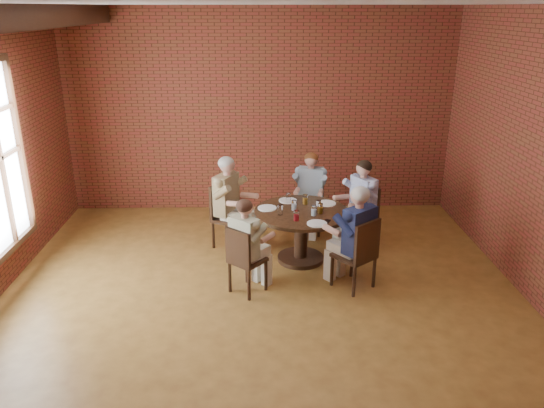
{
  "coord_description": "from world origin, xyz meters",
  "views": [
    {
      "loc": [
        -0.02,
        -5.39,
        3.38
      ],
      "look_at": [
        0.14,
        1.0,
        0.98
      ],
      "focal_mm": 35.0,
      "sensor_mm": 36.0,
      "label": 1
    }
  ],
  "objects_px": {
    "diner_d": "(247,246)",
    "dining_table": "(301,226)",
    "diner_a": "(360,205)",
    "diner_b": "(310,194)",
    "chair_d": "(244,258)",
    "chair_c": "(225,212)",
    "smartphone": "(327,222)",
    "chair_a": "(363,213)",
    "chair_e": "(360,252)",
    "diner_e": "(355,238)",
    "chair_b": "(310,201)",
    "diner_c": "(230,203)"
  },
  "relations": [
    {
      "from": "diner_d",
      "to": "diner_e",
      "type": "xyz_separation_m",
      "value": [
        1.34,
        0.09,
        0.06
      ]
    },
    {
      "from": "chair_a",
      "to": "diner_a",
      "type": "height_order",
      "value": "diner_a"
    },
    {
      "from": "dining_table",
      "to": "diner_c",
      "type": "bearing_deg",
      "value": 152.72
    },
    {
      "from": "diner_d",
      "to": "dining_table",
      "type": "bearing_deg",
      "value": -90.0
    },
    {
      "from": "chair_a",
      "to": "chair_b",
      "type": "bearing_deg",
      "value": -155.87
    },
    {
      "from": "diner_a",
      "to": "smartphone",
      "type": "xyz_separation_m",
      "value": [
        -0.59,
        -0.87,
        0.1
      ]
    },
    {
      "from": "diner_a",
      "to": "chair_b",
      "type": "relative_size",
      "value": 1.45
    },
    {
      "from": "chair_b",
      "to": "smartphone",
      "type": "bearing_deg",
      "value": -75.47
    },
    {
      "from": "diner_c",
      "to": "chair_e",
      "type": "bearing_deg",
      "value": -101.67
    },
    {
      "from": "diner_d",
      "to": "smartphone",
      "type": "xyz_separation_m",
      "value": [
        1.02,
        0.44,
        0.14
      ]
    },
    {
      "from": "diner_d",
      "to": "diner_e",
      "type": "height_order",
      "value": "diner_e"
    },
    {
      "from": "diner_c",
      "to": "chair_a",
      "type": "bearing_deg",
      "value": -63.26
    },
    {
      "from": "diner_a",
      "to": "smartphone",
      "type": "height_order",
      "value": "diner_a"
    },
    {
      "from": "dining_table",
      "to": "chair_b",
      "type": "distance_m",
      "value": 1.11
    },
    {
      "from": "dining_table",
      "to": "chair_e",
      "type": "relative_size",
      "value": 1.37
    },
    {
      "from": "chair_a",
      "to": "diner_e",
      "type": "bearing_deg",
      "value": -43.09
    },
    {
      "from": "diner_e",
      "to": "diner_c",
      "type": "bearing_deg",
      "value": -77.07
    },
    {
      "from": "diner_c",
      "to": "smartphone",
      "type": "height_order",
      "value": "diner_c"
    },
    {
      "from": "diner_c",
      "to": "diner_e",
      "type": "distance_m",
      "value": 2.06
    },
    {
      "from": "chair_a",
      "to": "chair_e",
      "type": "height_order",
      "value": "chair_e"
    },
    {
      "from": "diner_b",
      "to": "chair_d",
      "type": "bearing_deg",
      "value": -105.41
    },
    {
      "from": "diner_e",
      "to": "smartphone",
      "type": "distance_m",
      "value": 0.48
    },
    {
      "from": "dining_table",
      "to": "diner_a",
      "type": "distance_m",
      "value": 1.01
    },
    {
      "from": "diner_c",
      "to": "diner_b",
      "type": "bearing_deg",
      "value": -40.87
    },
    {
      "from": "diner_a",
      "to": "chair_d",
      "type": "xyz_separation_m",
      "value": [
        -1.66,
        -1.36,
        -0.17
      ]
    },
    {
      "from": "diner_e",
      "to": "diner_a",
      "type": "bearing_deg",
      "value": -141.57
    },
    {
      "from": "diner_c",
      "to": "chair_d",
      "type": "xyz_separation_m",
      "value": [
        0.23,
        -1.42,
        -0.2
      ]
    },
    {
      "from": "diner_c",
      "to": "chair_e",
      "type": "xyz_separation_m",
      "value": [
        1.67,
        -1.35,
        -0.17
      ]
    },
    {
      "from": "diner_a",
      "to": "diner_b",
      "type": "xyz_separation_m",
      "value": [
        -0.68,
        0.54,
        -0.02
      ]
    },
    {
      "from": "diner_b",
      "to": "diner_c",
      "type": "relative_size",
      "value": 0.94
    },
    {
      "from": "chair_b",
      "to": "chair_c",
      "type": "xyz_separation_m",
      "value": [
        -1.31,
        -0.52,
        0.02
      ]
    },
    {
      "from": "diner_c",
      "to": "diner_e",
      "type": "bearing_deg",
      "value": -101.14
    },
    {
      "from": "dining_table",
      "to": "chair_a",
      "type": "bearing_deg",
      "value": 27.38
    },
    {
      "from": "chair_a",
      "to": "diner_d",
      "type": "relative_size",
      "value": 0.75
    },
    {
      "from": "diner_b",
      "to": "diner_d",
      "type": "height_order",
      "value": "diner_b"
    },
    {
      "from": "diner_a",
      "to": "diner_b",
      "type": "bearing_deg",
      "value": -156.23
    },
    {
      "from": "dining_table",
      "to": "diner_b",
      "type": "relative_size",
      "value": 1.01
    },
    {
      "from": "diner_b",
      "to": "smartphone",
      "type": "distance_m",
      "value": 1.42
    },
    {
      "from": "chair_a",
      "to": "chair_e",
      "type": "bearing_deg",
      "value": -40.07
    },
    {
      "from": "diner_a",
      "to": "diner_d",
      "type": "height_order",
      "value": "diner_a"
    },
    {
      "from": "chair_a",
      "to": "diner_c",
      "type": "bearing_deg",
      "value": -117.92
    },
    {
      "from": "chair_d",
      "to": "chair_a",
      "type": "bearing_deg",
      "value": -100.47
    },
    {
      "from": "diner_e",
      "to": "dining_table",
      "type": "bearing_deg",
      "value": -90.0
    },
    {
      "from": "chair_b",
      "to": "diner_e",
      "type": "relative_size",
      "value": 0.67
    },
    {
      "from": "chair_c",
      "to": "chair_d",
      "type": "xyz_separation_m",
      "value": [
        0.31,
        -1.46,
        -0.03
      ]
    },
    {
      "from": "dining_table",
      "to": "diner_c",
      "type": "height_order",
      "value": "diner_c"
    },
    {
      "from": "chair_c",
      "to": "smartphone",
      "type": "xyz_separation_m",
      "value": [
        1.38,
        -0.97,
        0.24
      ]
    },
    {
      "from": "diner_b",
      "to": "chair_c",
      "type": "bearing_deg",
      "value": -149.05
    },
    {
      "from": "chair_b",
      "to": "diner_d",
      "type": "xyz_separation_m",
      "value": [
        -0.96,
        -1.93,
        0.12
      ]
    },
    {
      "from": "diner_a",
      "to": "chair_b",
      "type": "xyz_separation_m",
      "value": [
        -0.66,
        0.62,
        -0.16
      ]
    }
  ]
}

